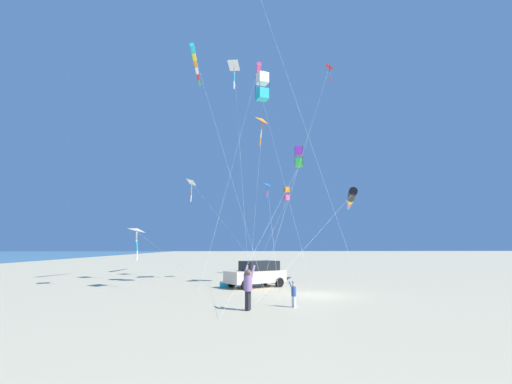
{
  "coord_description": "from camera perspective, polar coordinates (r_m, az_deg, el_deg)",
  "views": [
    {
      "loc": [
        5.64,
        21.86,
        2.78
      ],
      "look_at": [
        2.75,
        -7.48,
        7.34
      ],
      "focal_mm": 25.44,
      "sensor_mm": 36.0,
      "label": 1
    }
  ],
  "objects": [
    {
      "name": "kite_delta_small_distant",
      "position": [
        37.29,
        -9.98,
        1.45
      ],
      "size": [
        7.28,
        12.29,
        9.76
      ],
      "color": "white",
      "rests_on": "ground_plane"
    },
    {
      "name": "cooler_box",
      "position": [
        26.53,
        -5.05,
        -14.32
      ],
      "size": [
        0.62,
        0.42,
        0.42
      ],
      "color": "#1EB7C6",
      "rests_on": "ground_plane"
    },
    {
      "name": "kite_delta_striped_overhead",
      "position": [
        33.53,
        11.45,
        18.53
      ],
      "size": [
        7.95,
        11.04,
        18.52
      ],
      "color": "red",
      "rests_on": "ground_plane"
    },
    {
      "name": "parked_car",
      "position": [
        26.82,
        0.08,
        -12.71
      ],
      "size": [
        4.65,
        3.72,
        1.85
      ],
      "color": "beige",
      "rests_on": "ground_plane"
    },
    {
      "name": "kite_box_green_low_center",
      "position": [
        29.32,
        6.73,
        5.52
      ],
      "size": [
        6.56,
        13.41,
        10.81
      ],
      "color": "purple",
      "rests_on": "ground_plane"
    },
    {
      "name": "kite_delta_rainbow_low_near",
      "position": [
        27.78,
        -18.17,
        -5.84
      ],
      "size": [
        7.93,
        13.26,
        4.3
      ],
      "color": "white",
      "rests_on": "ground_plane"
    },
    {
      "name": "kite_delta_red_high_left",
      "position": [
        28.96,
        1.84,
        1.02
      ],
      "size": [
        1.49,
        12.28,
        8.0
      ],
      "color": "blue",
      "rests_on": "ground_plane"
    },
    {
      "name": "person_child_green_jacket",
      "position": [
        18.05,
        5.94,
        -15.53
      ],
      "size": [
        0.39,
        0.43,
        1.2
      ],
      "color": "silver",
      "rests_on": "ground_plane"
    },
    {
      "name": "ground_plane",
      "position": [
        22.75,
        9.12,
        -15.71
      ],
      "size": [
        600.0,
        600.0,
        0.0
      ],
      "primitive_type": "plane",
      "color": "#C6B58C"
    },
    {
      "name": "kite_delta_orange_high_right",
      "position": [
        32.37,
        1.05,
        11.08
      ],
      "size": [
        2.24,
        3.61,
        14.29
      ],
      "color": "orange",
      "rests_on": "ground_plane"
    },
    {
      "name": "kite_windsock_magenta_far_left",
      "position": [
        34.28,
        -9.57,
        19.65
      ],
      "size": [
        5.41,
        13.42,
        19.68
      ],
      "color": "#1EB7C6",
      "rests_on": "ground_plane"
    },
    {
      "name": "person_adult_flyer",
      "position": [
        17.02,
        -1.25,
        -14.51
      ],
      "size": [
        0.63,
        0.71,
        2.0
      ],
      "color": "#232328",
      "rests_on": "ground_plane"
    },
    {
      "name": "kite_windsock_long_streamer_right",
      "position": [
        30.12,
        14.73,
        -0.93
      ],
      "size": [
        10.5,
        15.54,
        7.25
      ],
      "color": "black",
      "rests_on": "ground_plane"
    },
    {
      "name": "kite_delta_long_streamer_left",
      "position": [
        32.27,
        -3.36,
        19.12
      ],
      "size": [
        1.62,
        4.84,
        18.34
      ],
      "color": "white",
      "rests_on": "ground_plane"
    },
    {
      "name": "kite_windsock_white_trailing",
      "position": [
        41.5,
        0.32,
        17.96
      ],
      "size": [
        5.48,
        17.13,
        21.8
      ],
      "color": "#EF4C93",
      "rests_on": "ground_plane"
    },
    {
      "name": "kite_box_purple_drifting",
      "position": [
        39.04,
        4.87,
        -0.26
      ],
      "size": [
        5.11,
        9.73,
        9.25
      ],
      "color": "orange",
      "rests_on": "ground_plane"
    },
    {
      "name": "kite_box_yellow_midlevel",
      "position": [
        29.43,
        1.02,
        16.23
      ],
      "size": [
        2.51,
        7.49,
        16.32
      ],
      "color": "white",
      "rests_on": "ground_plane"
    }
  ]
}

